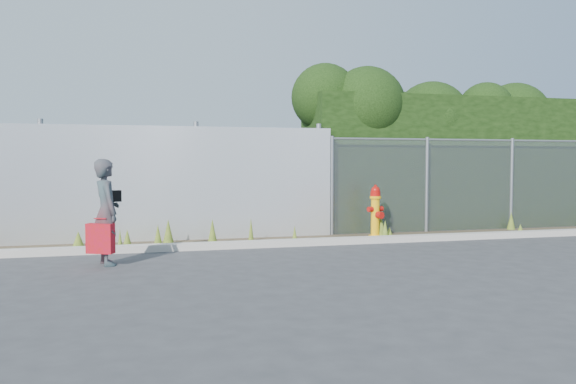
# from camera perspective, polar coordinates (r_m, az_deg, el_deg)

# --- Properties ---
(ground) EXTENTS (80.00, 80.00, 0.00)m
(ground) POSITION_cam_1_polar(r_m,az_deg,el_deg) (8.49, 4.38, -7.21)
(ground) COLOR #363639
(ground) RESTS_ON ground
(curb) EXTENTS (16.00, 0.22, 0.12)m
(curb) POSITION_cam_1_polar(r_m,az_deg,el_deg) (10.18, 1.07, -5.15)
(curb) COLOR #B0A99F
(curb) RESTS_ON ground
(weed_strip) EXTENTS (16.00, 1.31, 0.50)m
(weed_strip) POSITION_cam_1_polar(r_m,az_deg,el_deg) (10.61, -3.91, -4.56)
(weed_strip) COLOR #433726
(weed_strip) RESTS_ON ground
(corrugated_fence) EXTENTS (8.50, 0.21, 2.30)m
(corrugated_fence) POSITION_cam_1_polar(r_m,az_deg,el_deg) (10.93, -17.33, 0.76)
(corrugated_fence) COLOR silver
(corrugated_fence) RESTS_ON ground
(chainlink_fence) EXTENTS (6.50, 0.07, 2.05)m
(chainlink_fence) POSITION_cam_1_polar(r_m,az_deg,el_deg) (12.95, 18.00, 0.76)
(chainlink_fence) COLOR gray
(chainlink_fence) RESTS_ON ground
(hedge) EXTENTS (7.67, 2.13, 3.73)m
(hedge) POSITION_cam_1_polar(r_m,az_deg,el_deg) (13.86, 15.99, 4.98)
(hedge) COLOR black
(hedge) RESTS_ON ground
(fire_hydrant) EXTENTS (0.36, 0.32, 1.06)m
(fire_hydrant) POSITION_cam_1_polar(r_m,az_deg,el_deg) (11.30, 8.87, -2.05)
(fire_hydrant) COLOR #FFB60D
(fire_hydrant) RESTS_ON ground
(woman) EXTENTS (0.53, 0.66, 1.56)m
(woman) POSITION_cam_1_polar(r_m,az_deg,el_deg) (8.65, -17.98, -1.95)
(woman) COLOR #0F5F64
(woman) RESTS_ON ground
(red_tote_bag) EXTENTS (0.39, 0.14, 0.51)m
(red_tote_bag) POSITION_cam_1_polar(r_m,az_deg,el_deg) (8.55, -18.52, -4.50)
(red_tote_bag) COLOR #B50A2E
(black_shoulder_bag) EXTENTS (0.23, 0.10, 0.17)m
(black_shoulder_bag) POSITION_cam_1_polar(r_m,az_deg,el_deg) (8.79, -17.36, -0.40)
(black_shoulder_bag) COLOR black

